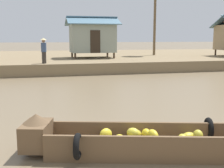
# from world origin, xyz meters

# --- Properties ---
(ground_plane) EXTENTS (300.00, 300.00, 0.00)m
(ground_plane) POSITION_xyz_m (0.00, 10.00, 0.00)
(ground_plane) COLOR #726047
(riverbank_strip) EXTENTS (160.00, 20.00, 0.79)m
(riverbank_strip) POSITION_xyz_m (0.00, 27.14, 0.39)
(riverbank_strip) COLOR #7F6B4C
(riverbank_strip) RESTS_ON ground
(banana_boat) EXTENTS (5.37, 2.27, 0.86)m
(banana_boat) POSITION_xyz_m (0.85, 4.17, 0.31)
(banana_boat) COLOR brown
(banana_boat) RESTS_ON ground
(stilt_house_mid_left) EXTENTS (4.29, 3.31, 3.43)m
(stilt_house_mid_left) POSITION_xyz_m (2.90, 22.68, 2.51)
(stilt_house_mid_left) COLOR #4C3826
(stilt_house_mid_left) RESTS_ON riverbank_strip
(vendor_person) EXTENTS (0.44, 0.44, 1.66)m
(vendor_person) POSITION_xyz_m (-1.14, 17.97, 1.71)
(vendor_person) COLOR #332D28
(vendor_person) RESTS_ON riverbank_strip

